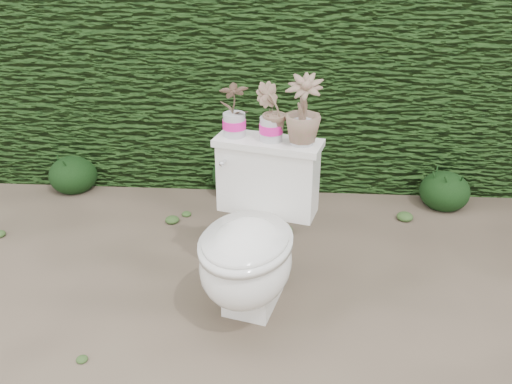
# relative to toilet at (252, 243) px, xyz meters

# --- Properties ---
(ground) EXTENTS (60.00, 60.00, 0.00)m
(ground) POSITION_rel_toilet_xyz_m (-0.10, 0.14, -0.36)
(ground) COLOR #786753
(ground) RESTS_ON ground
(hedge) EXTENTS (8.00, 1.00, 1.60)m
(hedge) POSITION_rel_toilet_xyz_m (-0.10, 1.74, 0.44)
(hedge) COLOR #294C19
(hedge) RESTS_ON ground
(toilet) EXTENTS (0.61, 0.77, 0.78)m
(toilet) POSITION_rel_toilet_xyz_m (0.00, 0.00, 0.00)
(toilet) COLOR white
(toilet) RESTS_ON ground
(potted_plant_left) EXTENTS (0.15, 0.11, 0.25)m
(potted_plant_left) POSITION_rel_toilet_xyz_m (-0.10, 0.27, 0.55)
(potted_plant_left) COLOR #28822B
(potted_plant_left) RESTS_ON toilet
(potted_plant_center) EXTENTS (0.14, 0.11, 0.25)m
(potted_plant_center) POSITION_rel_toilet_xyz_m (0.07, 0.23, 0.55)
(potted_plant_center) COLOR #28822B
(potted_plant_center) RESTS_ON toilet
(potted_plant_right) EXTENTS (0.20, 0.20, 0.30)m
(potted_plant_right) POSITION_rel_toilet_xyz_m (0.21, 0.19, 0.57)
(potted_plant_right) COLOR #28822B
(potted_plant_right) RESTS_ON toilet
(liriope_clump_1) EXTENTS (0.33, 0.33, 0.26)m
(liriope_clump_1) POSITION_rel_toilet_xyz_m (-1.33, 1.20, -0.22)
(liriope_clump_1) COLOR #173311
(liriope_clump_1) RESTS_ON ground
(liriope_clump_2) EXTENTS (0.39, 0.39, 0.31)m
(liriope_clump_2) POSITION_rel_toilet_xyz_m (-0.17, 1.24, -0.20)
(liriope_clump_2) COLOR #173311
(liriope_clump_2) RESTS_ON ground
(liriope_clump_3) EXTENTS (0.32, 0.32, 0.26)m
(liriope_clump_3) POSITION_rel_toilet_xyz_m (1.18, 1.12, -0.23)
(liriope_clump_3) COLOR #173311
(liriope_clump_3) RESTS_ON ground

